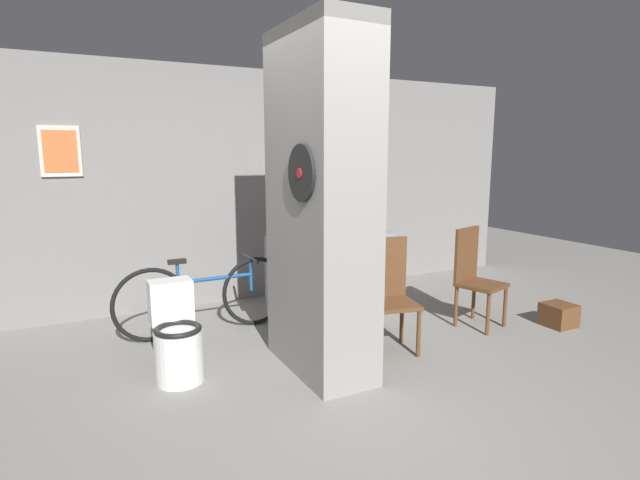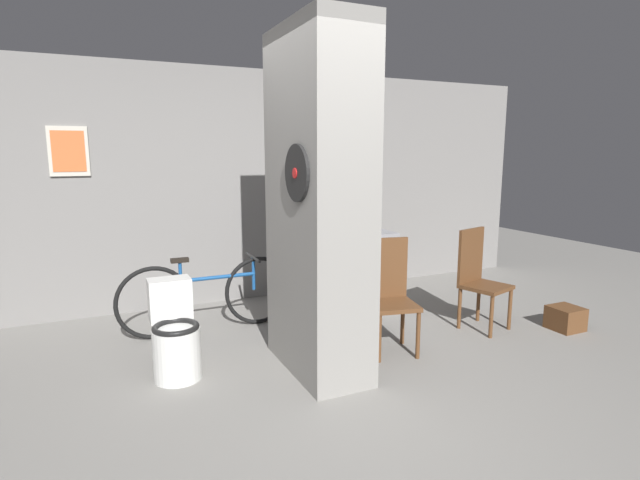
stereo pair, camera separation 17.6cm
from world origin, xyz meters
name	(u,v)px [view 1 (the left image)]	position (x,y,z in m)	size (l,w,h in m)	color
ground_plane	(339,398)	(0.00, 0.00, 0.00)	(14.00, 14.00, 0.00)	gray
wall_back	(224,187)	(0.00, 2.63, 1.30)	(8.00, 0.09, 2.60)	gray
pillar_center	(320,205)	(0.12, 0.52, 1.30)	(0.52, 1.04, 2.60)	gray
counter_shelf	(331,275)	(0.80, 1.61, 0.43)	(1.29, 0.44, 0.86)	gray
toilet	(177,339)	(-0.93, 0.84, 0.31)	(0.36, 0.52, 0.72)	silver
chair_near_pillar	(389,291)	(0.83, 0.60, 0.51)	(0.46, 0.46, 0.97)	brown
chair_by_doorway	(475,274)	(1.92, 0.71, 0.51)	(0.49, 0.49, 0.97)	brown
bicycle	(206,296)	(-0.49, 1.69, 0.36)	(1.68, 0.42, 0.74)	black
bottle_tall	(345,222)	(0.99, 1.65, 0.98)	(0.07, 0.07, 0.31)	#19598C
floor_crate	(559,315)	(2.65, 0.30, 0.11)	(0.28, 0.28, 0.22)	brown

